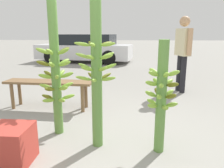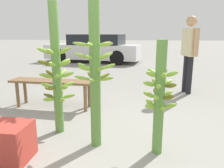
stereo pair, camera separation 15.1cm
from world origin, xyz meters
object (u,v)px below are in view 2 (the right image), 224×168
object	(u,v)px
vendor_person	(190,48)
market_bench	(53,85)
banana_stalk_right	(159,96)
produce_crate	(10,142)
parked_car	(95,49)
banana_stalk_left	(57,72)
banana_stalk_center	(95,75)

from	to	relation	value
vendor_person	market_bench	world-z (taller)	vendor_person
vendor_person	banana_stalk_right	bearing A→B (deg)	-33.59
vendor_person	produce_crate	bearing A→B (deg)	-54.35
parked_car	produce_crate	bearing A→B (deg)	-166.26
parked_car	produce_crate	size ratio (longest dim) A/B	11.14
market_bench	parked_car	bearing A→B (deg)	97.96
market_bench	produce_crate	distance (m)	1.75
banana_stalk_left	vendor_person	bearing A→B (deg)	47.09
banana_stalk_center	produce_crate	world-z (taller)	banana_stalk_center
banana_stalk_left	banana_stalk_center	size ratio (longest dim) A/B	1.03
banana_stalk_left	banana_stalk_center	bearing A→B (deg)	-27.71
banana_stalk_center	parked_car	distance (m)	7.95
vendor_person	market_bench	distance (m)	3.00
market_bench	parked_car	world-z (taller)	parked_car
banana_stalk_left	market_bench	xyz separation A→B (m)	(-0.47, 0.98, -0.42)
market_bench	produce_crate	xyz separation A→B (m)	(0.21, -1.72, -0.22)
banana_stalk_right	produce_crate	world-z (taller)	banana_stalk_right
banana_stalk_left	produce_crate	xyz separation A→B (m)	(-0.26, -0.75, -0.64)
banana_stalk_left	banana_stalk_right	world-z (taller)	banana_stalk_left
vendor_person	parked_car	distance (m)	6.08
banana_stalk_center	vendor_person	bearing A→B (deg)	58.98
market_bench	banana_stalk_left	bearing A→B (deg)	-61.28
banana_stalk_center	banana_stalk_right	world-z (taller)	banana_stalk_center
banana_stalk_center	parked_car	world-z (taller)	banana_stalk_center
market_bench	parked_car	size ratio (longest dim) A/B	0.35
banana_stalk_left	produce_crate	distance (m)	1.02
banana_stalk_right	vendor_person	bearing A→B (deg)	72.50
banana_stalk_center	vendor_person	size ratio (longest dim) A/B	0.99
parked_car	produce_crate	xyz separation A→B (m)	(0.79, -8.21, -0.42)
banana_stalk_left	parked_car	size ratio (longest dim) A/B	0.38
market_bench	banana_stalk_center	bearing A→B (deg)	-47.75
banana_stalk_right	produce_crate	size ratio (longest dim) A/B	3.14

